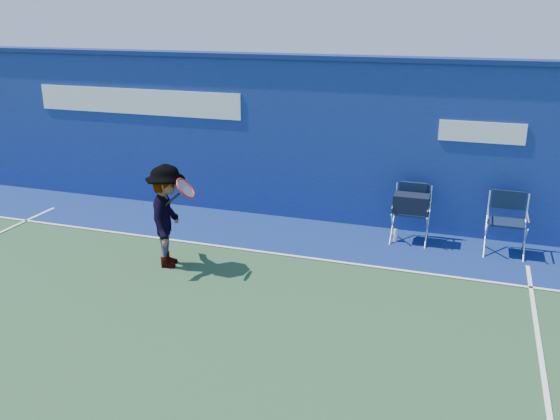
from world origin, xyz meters
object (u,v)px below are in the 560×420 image
(directors_chair_right, at_px, (505,236))
(water_bottle, at_px, (395,235))
(tennis_player, at_px, (168,216))
(directors_chair_left, at_px, (410,218))

(directors_chair_right, bearing_deg, water_bottle, -179.04)
(water_bottle, xyz_separation_m, tennis_player, (-3.24, -2.14, 0.70))
(directors_chair_left, xyz_separation_m, water_bottle, (-0.23, -0.09, -0.31))
(tennis_player, bearing_deg, directors_chair_left, 32.68)
(directors_chair_right, distance_m, water_bottle, 1.79)
(water_bottle, relative_size, tennis_player, 0.14)
(directors_chair_left, distance_m, directors_chair_right, 1.56)
(directors_chair_left, relative_size, water_bottle, 4.39)
(directors_chair_right, xyz_separation_m, water_bottle, (-1.78, -0.03, -0.21))
(directors_chair_left, xyz_separation_m, directors_chair_right, (1.55, -0.06, -0.11))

